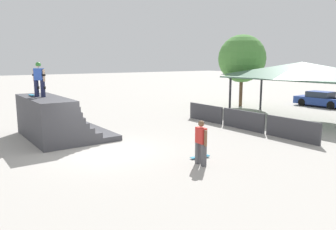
{
  "coord_description": "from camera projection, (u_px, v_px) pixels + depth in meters",
  "views": [
    {
      "loc": [
        12.54,
        -5.55,
        3.82
      ],
      "look_at": [
        -0.51,
        3.82,
        1.14
      ],
      "focal_mm": 35.0,
      "sensor_mm": 36.0,
      "label": 1
    }
  ],
  "objects": [
    {
      "name": "pavilion_shelter",
      "position": [
        301.0,
        71.0,
        20.68
      ],
      "size": [
        10.35,
        4.04,
        3.73
      ],
      "color": "#2D2D33",
      "rests_on": "ground"
    },
    {
      "name": "barrier_fence",
      "position": [
        243.0,
        120.0,
        18.33
      ],
      "size": [
        9.14,
        0.12,
        1.05
      ],
      "color": "#3D3D42",
      "rests_on": "ground"
    },
    {
      "name": "parked_car_blue",
      "position": [
        321.0,
        100.0,
        27.25
      ],
      "size": [
        4.13,
        1.79,
        1.27
      ],
      "rotation": [
        0.0,
        0.0,
        0.01
      ],
      "color": "navy",
      "rests_on": "ground"
    },
    {
      "name": "skateboard_on_ground",
      "position": [
        201.0,
        157.0,
        12.94
      ],
      "size": [
        0.35,
        0.83,
        0.09
      ],
      "rotation": [
        0.0,
        0.0,
        1.38
      ],
      "color": "red",
      "rests_on": "ground"
    },
    {
      "name": "ground_plane",
      "position": [
        102.0,
        152.0,
        13.87
      ],
      "size": [
        160.0,
        160.0,
        0.0
      ],
      "primitive_type": "plane",
      "color": "#ADA8A0"
    },
    {
      "name": "skateboard_on_deck",
      "position": [
        32.0,
        95.0,
        16.22
      ],
      "size": [
        0.79,
        0.21,
        0.09
      ],
      "rotation": [
        0.0,
        0.0,
        0.01
      ],
      "color": "blue",
      "rests_on": "quarter_pipe_ramp"
    },
    {
      "name": "tree_beside_pavilion",
      "position": [
        242.0,
        59.0,
        27.04
      ],
      "size": [
        3.92,
        3.92,
        5.93
      ],
      "color": "brown",
      "rests_on": "ground"
    },
    {
      "name": "skater_on_deck",
      "position": [
        39.0,
        77.0,
        15.74
      ],
      "size": [
        0.65,
        0.58,
        1.68
      ],
      "rotation": [
        0.0,
        0.0,
        0.69
      ],
      "color": "#1E2347",
      "rests_on": "quarter_pipe_ramp"
    },
    {
      "name": "bystander_walking",
      "position": [
        201.0,
        140.0,
        11.97
      ],
      "size": [
        0.67,
        0.26,
        1.67
      ],
      "rotation": [
        0.0,
        0.0,
        3.05
      ],
      "color": "#4C4C51",
      "rests_on": "ground"
    },
    {
      "name": "quarter_pipe_ramp",
      "position": [
        54.0,
        121.0,
        16.2
      ],
      "size": [
        4.95,
        3.69,
        2.06
      ],
      "color": "#424247",
      "rests_on": "ground"
    }
  ]
}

